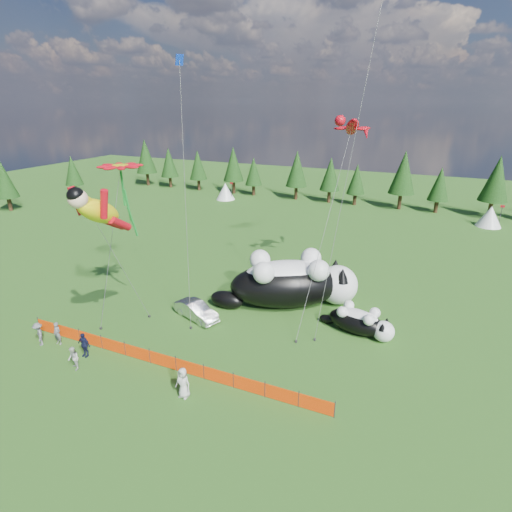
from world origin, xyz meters
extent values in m
plane|color=black|center=(0.00, 0.00, 0.00)|extent=(160.00, 160.00, 0.00)
cylinder|color=#262626|center=(-11.00, -3.00, 0.55)|extent=(0.06, 0.06, 1.10)
cylinder|color=#262626|center=(-9.00, -3.00, 0.55)|extent=(0.06, 0.06, 1.10)
cylinder|color=#262626|center=(-7.00, -3.00, 0.55)|extent=(0.06, 0.06, 1.10)
cylinder|color=#262626|center=(-5.00, -3.00, 0.55)|extent=(0.06, 0.06, 1.10)
cylinder|color=#262626|center=(-3.00, -3.00, 0.55)|extent=(0.06, 0.06, 1.10)
cylinder|color=#262626|center=(-1.00, -3.00, 0.55)|extent=(0.06, 0.06, 1.10)
cylinder|color=#262626|center=(1.00, -3.00, 0.55)|extent=(0.06, 0.06, 1.10)
cylinder|color=#262626|center=(3.00, -3.00, 0.55)|extent=(0.06, 0.06, 1.10)
cylinder|color=#262626|center=(5.00, -3.00, 0.55)|extent=(0.06, 0.06, 1.10)
cylinder|color=#262626|center=(7.00, -3.00, 0.55)|extent=(0.06, 0.06, 1.10)
cylinder|color=#262626|center=(9.00, -3.00, 0.55)|extent=(0.06, 0.06, 1.10)
cylinder|color=#262626|center=(11.00, -3.00, 0.55)|extent=(0.06, 0.06, 1.10)
cube|color=#F83C05|center=(-10.00, -3.00, 0.50)|extent=(2.00, 0.04, 0.90)
cube|color=#F83C05|center=(-8.00, -3.00, 0.50)|extent=(2.00, 0.04, 0.90)
cube|color=#F83C05|center=(-6.00, -3.00, 0.50)|extent=(2.00, 0.04, 0.90)
cube|color=#F83C05|center=(-4.00, -3.00, 0.50)|extent=(2.00, 0.04, 0.90)
cube|color=#F83C05|center=(-2.00, -3.00, 0.50)|extent=(2.00, 0.04, 0.90)
cube|color=#F83C05|center=(0.00, -3.00, 0.50)|extent=(2.00, 0.04, 0.90)
cube|color=#F83C05|center=(2.00, -3.00, 0.50)|extent=(2.00, 0.04, 0.90)
cube|color=#F83C05|center=(4.00, -3.00, 0.50)|extent=(2.00, 0.04, 0.90)
cube|color=#F83C05|center=(6.00, -3.00, 0.50)|extent=(2.00, 0.04, 0.90)
cube|color=#F83C05|center=(8.00, -3.00, 0.50)|extent=(2.00, 0.04, 0.90)
cube|color=#F83C05|center=(10.00, -3.00, 0.50)|extent=(2.00, 0.04, 0.90)
ellipsoid|color=black|center=(4.38, 7.99, 1.84)|extent=(10.12, 8.21, 3.68)
ellipsoid|color=white|center=(4.38, 7.99, 2.76)|extent=(7.56, 6.05, 2.25)
sphere|color=white|center=(8.14, 10.07, 1.64)|extent=(3.27, 3.27, 3.27)
sphere|color=#CD4F59|center=(9.35, 10.74, 1.64)|extent=(0.46, 0.46, 0.46)
ellipsoid|color=black|center=(0.09, 5.61, 0.72)|extent=(3.20, 2.64, 1.43)
cone|color=black|center=(8.61, 9.21, 2.94)|extent=(1.14, 1.14, 1.14)
cone|color=black|center=(7.66, 10.93, 2.94)|extent=(1.14, 1.14, 1.14)
sphere|color=white|center=(5.70, 10.24, 3.58)|extent=(1.72, 1.72, 1.72)
sphere|color=white|center=(6.99, 7.92, 3.58)|extent=(1.72, 1.72, 1.72)
sphere|color=white|center=(1.95, 8.16, 3.58)|extent=(1.72, 1.72, 1.72)
sphere|color=white|center=(3.24, 5.83, 3.58)|extent=(1.72, 1.72, 1.72)
ellipsoid|color=black|center=(10.50, 6.06, 0.85)|extent=(4.54, 2.78, 1.69)
ellipsoid|color=white|center=(10.50, 6.06, 1.27)|extent=(3.42, 2.02, 1.04)
sphere|color=white|center=(12.44, 5.67, 0.75)|extent=(1.51, 1.51, 1.51)
sphere|color=#CD4F59|center=(13.06, 5.54, 0.75)|extent=(0.21, 0.21, 0.21)
ellipsoid|color=black|center=(8.29, 6.51, 0.33)|extent=(1.42, 0.91, 0.66)
cone|color=black|center=(12.35, 5.23, 1.35)|extent=(0.53, 0.53, 0.53)
cone|color=black|center=(12.53, 6.11, 1.35)|extent=(0.53, 0.53, 0.53)
sphere|color=white|center=(11.64, 6.46, 1.65)|extent=(0.79, 0.79, 0.79)
sphere|color=white|center=(11.39, 5.26, 1.65)|extent=(0.79, 0.79, 0.79)
sphere|color=white|center=(9.70, 6.85, 1.65)|extent=(0.79, 0.79, 0.79)
sphere|color=white|center=(9.46, 5.65, 1.65)|extent=(0.79, 0.79, 0.79)
imported|color=silver|center=(-1.28, 3.13, 0.66)|extent=(4.25, 2.69, 1.32)
imported|color=slate|center=(-8.22, -3.74, 0.83)|extent=(0.61, 0.41, 1.67)
imported|color=beige|center=(-4.96, -5.42, 0.79)|extent=(0.89, 0.79, 1.59)
imported|color=#141838|center=(-5.43, -4.08, 0.86)|extent=(1.02, 0.54, 1.73)
imported|color=slate|center=(-9.29, -4.35, 0.86)|extent=(1.24, 1.08, 1.71)
imported|color=beige|center=(2.73, -4.80, 0.95)|extent=(0.95, 0.64, 1.90)
cylinder|color=#595959|center=(-4.61, -0.16, 4.83)|extent=(0.03, 0.03, 10.13)
cube|color=#262626|center=(-4.77, 1.78, 0.08)|extent=(0.15, 0.15, 0.16)
cylinder|color=#595959|center=(7.15, 8.83, 6.99)|extent=(0.03, 0.03, 17.97)
cube|color=#262626|center=(6.89, 3.01, 0.08)|extent=(0.15, 0.15, 0.16)
cylinder|color=#595959|center=(-6.45, 0.39, 5.88)|extent=(0.03, 0.03, 11.89)
cube|color=#262626|center=(-6.95, -1.11, 0.08)|extent=(0.15, 0.15, 0.16)
cube|color=#18882A|center=(-5.95, 1.88, 8.82)|extent=(0.22, 0.22, 4.92)
cylinder|color=#595959|center=(-1.50, 2.95, 9.23)|extent=(0.03, 0.03, 18.40)
cube|color=#262626|center=(-0.85, 1.61, 0.08)|extent=(0.15, 0.15, 0.16)
cylinder|color=#595959|center=(8.94, 6.01, 11.24)|extent=(0.03, 0.03, 22.70)
cube|color=#262626|center=(8.03, 3.76, 0.08)|extent=(0.15, 0.15, 0.16)
camera|label=1|loc=(13.86, -20.04, 15.79)|focal=28.00mm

